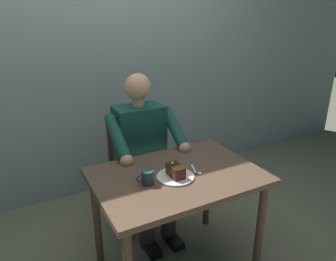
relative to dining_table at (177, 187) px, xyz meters
name	(u,v)px	position (x,y,z in m)	size (l,w,h in m)	color
cafe_rear_panel	(103,29)	(0.00, -1.30, 0.88)	(6.40, 0.12, 3.00)	#92A7A7
dining_table	(177,187)	(0.00, 0.00, 0.00)	(1.01, 0.71, 0.71)	brown
chair	(136,163)	(0.00, -0.67, -0.13)	(0.42, 0.42, 0.89)	brown
seated_person	(144,154)	(0.00, -0.50, 0.02)	(0.53, 0.58, 1.23)	#174C3F
dessert_plate	(175,177)	(0.03, 0.04, 0.10)	(0.23, 0.23, 0.01)	silver
cake_slice	(175,171)	(0.03, 0.04, 0.14)	(0.07, 0.12, 0.09)	#592C1F
coffee_cup	(147,177)	(0.21, 0.02, 0.14)	(0.11, 0.07, 0.08)	#274144
dessert_spoon	(197,171)	(-0.12, 0.03, 0.10)	(0.05, 0.14, 0.01)	silver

